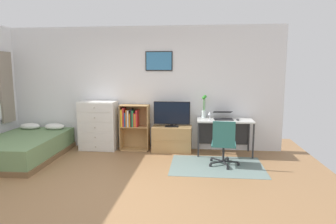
{
  "coord_description": "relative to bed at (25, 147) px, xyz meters",
  "views": [
    {
      "loc": [
        1.24,
        -3.95,
        1.78
      ],
      "look_at": [
        0.67,
        1.5,
        0.96
      ],
      "focal_mm": 31.03,
      "sensor_mm": 36.0,
      "label": 1
    }
  ],
  "objects": [
    {
      "name": "bed",
      "position": [
        0.0,
        0.0,
        0.0
      ],
      "size": [
        1.37,
        2.1,
        0.58
      ],
      "rotation": [
        0.0,
        0.0,
        0.04
      ],
      "color": "brown",
      "rests_on": "ground_plane"
    },
    {
      "name": "ground_plane",
      "position": [
        2.2,
        -1.35,
        -0.23
      ],
      "size": [
        7.2,
        7.2,
        0.0
      ],
      "primitive_type": "plane",
      "color": "#936B44"
    },
    {
      "name": "computer_mouse",
      "position": [
        4.25,
        0.63,
        0.53
      ],
      "size": [
        0.06,
        0.1,
        0.03
      ],
      "primitive_type": "ellipsoid",
      "color": "#262628",
      "rests_on": "desk"
    },
    {
      "name": "tv_stand",
      "position": [
        2.88,
        0.82,
        0.05
      ],
      "size": [
        0.84,
        0.41,
        0.55
      ],
      "color": "tan",
      "rests_on": "ground_plane"
    },
    {
      "name": "television",
      "position": [
        2.88,
        0.8,
        0.59
      ],
      "size": [
        0.78,
        0.16,
        0.54
      ],
      "color": "black",
      "rests_on": "tv_stand"
    },
    {
      "name": "wall_back_with_posters",
      "position": [
        2.2,
        1.08,
        1.12
      ],
      "size": [
        6.12,
        0.09,
        2.7
      ],
      "color": "white",
      "rests_on": "ground_plane"
    },
    {
      "name": "bookshelf",
      "position": [
        2.01,
        0.87,
        0.37
      ],
      "size": [
        0.63,
        0.3,
        1.0
      ],
      "color": "tan",
      "rests_on": "ground_plane"
    },
    {
      "name": "office_chair",
      "position": [
        3.92,
        -0.07,
        0.23
      ],
      "size": [
        0.57,
        0.58,
        0.86
      ],
      "rotation": [
        0.0,
        0.0,
        -0.09
      ],
      "color": "#232326",
      "rests_on": "ground_plane"
    },
    {
      "name": "area_rug",
      "position": [
        3.8,
        -0.07,
        -0.23
      ],
      "size": [
        1.7,
        1.2,
        0.01
      ],
      "primitive_type": "cube",
      "color": "slate",
      "rests_on": "ground_plane"
    },
    {
      "name": "wine_glass",
      "position": [
        3.68,
        0.64,
        0.64
      ],
      "size": [
        0.07,
        0.07,
        0.18
      ],
      "color": "silver",
      "rests_on": "desk"
    },
    {
      "name": "laptop",
      "position": [
        3.96,
        0.79,
        0.58
      ],
      "size": [
        0.41,
        0.44,
        0.17
      ],
      "rotation": [
        0.0,
        0.0,
        0.06
      ],
      "color": "black",
      "rests_on": "desk"
    },
    {
      "name": "desk",
      "position": [
        4.0,
        0.8,
        0.37
      ],
      "size": [
        1.14,
        0.59,
        0.74
      ],
      "color": "silver",
      "rests_on": "ground_plane"
    },
    {
      "name": "bamboo_vase",
      "position": [
        3.57,
        0.91,
        0.75
      ],
      "size": [
        0.1,
        0.1,
        0.49
      ],
      "color": "silver",
      "rests_on": "desk"
    },
    {
      "name": "dresser",
      "position": [
        1.25,
        0.81,
        0.31
      ],
      "size": [
        0.8,
        0.46,
        1.08
      ],
      "color": "white",
      "rests_on": "ground_plane"
    }
  ]
}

